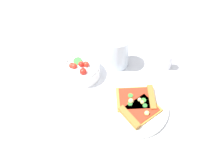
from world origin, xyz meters
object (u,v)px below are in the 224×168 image
Objects in this scene: soda_glass at (118,53)px; pepper_shaker at (168,61)px; plate at (136,107)px; pizza_slice_far at (139,99)px; pizza_slice_near at (138,112)px; salad_bowl at (82,69)px; paper_napkin at (47,142)px.

soda_glass reaches higher than pepper_shaker.
plate is 0.03m from pizza_slice_far.
soda_glass is at bearing -58.19° from pizza_slice_near.
paper_napkin is (0.02, 0.29, -0.03)m from salad_bowl.
pizza_slice_near is 1.13× the size of soda_glass.
pizza_slice_far is 0.33m from paper_napkin.
pepper_shaker is (-0.07, -0.21, 0.03)m from plate.
pizza_slice_far is (-0.00, -0.03, 0.01)m from plate.
pizza_slice_far is at bearing 68.34° from pepper_shaker.
paper_napkin is at bearing 52.13° from pepper_shaker.
pepper_shaker reaches higher than pizza_slice_far.
salad_bowl reaches higher than paper_napkin.
pizza_slice_near is at bearing 101.77° from pizza_slice_far.
salad_bowl is at bearing -22.03° from plate.
pepper_shaker is (-0.19, -0.03, -0.02)m from soda_glass.
plate is 1.50× the size of pizza_slice_near.
plate reaches higher than paper_napkin.
plate is at bearing 122.11° from soda_glass.
salad_bowl is (0.22, -0.09, 0.02)m from plate.
soda_glass is at bearing -57.89° from plate.
pizza_slice_near is 1.89× the size of pepper_shaker.
pepper_shaker is at bearing -105.00° from pizza_slice_near.
paper_napkin is (0.24, 0.20, -0.01)m from plate.
plate is at bearing -140.87° from paper_napkin.
pepper_shaker is at bearing -127.87° from paper_napkin.
soda_glass is (-0.11, -0.09, 0.03)m from salad_bowl.
pizza_slice_far is 1.95× the size of pepper_shaker.
soda_glass is at bearing 9.86° from pepper_shaker.
pizza_slice_near and pizza_slice_far have the same top height.
pizza_slice_far is at bearing -137.41° from paper_napkin.
soda_glass is 1.67× the size of pepper_shaker.
pepper_shaker is (-0.31, -0.40, 0.04)m from paper_napkin.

